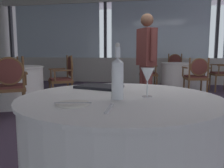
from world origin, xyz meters
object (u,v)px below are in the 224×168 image
at_px(dining_chair_0_3, 10,82).
at_px(dining_chair_1_1, 176,67).
at_px(water_bottle, 118,77).
at_px(side_plate, 73,104).
at_px(dining_chair_1_3, 197,74).
at_px(dining_chair_0_0, 65,75).
at_px(dining_chair_0_1, 9,73).
at_px(dining_chair_1_0, 224,70).
at_px(menu_book, 99,87).
at_px(dining_chair_1_2, 145,70).
at_px(diner_person_0, 146,57).
at_px(wine_glass, 148,76).

relative_size(dining_chair_0_3, dining_chair_1_1, 0.98).
relative_size(water_bottle, dining_chair_1_1, 0.34).
relative_size(side_plate, dining_chair_1_3, 0.20).
height_order(dining_chair_0_0, dining_chair_0_1, dining_chair_0_0).
distance_m(water_bottle, dining_chair_1_0, 5.65).
bearing_deg(menu_book, dining_chair_0_1, 147.70).
height_order(menu_book, dining_chair_1_2, dining_chair_1_2).
xyz_separation_m(dining_chair_1_3, diner_person_0, (-1.05, -1.48, 0.40)).
height_order(dining_chair_0_0, dining_chair_1_3, dining_chair_0_0).
height_order(dining_chair_0_0, dining_chair_0_3, dining_chair_0_3).
bearing_deg(dining_chair_0_1, dining_chair_1_2, 77.86).
bearing_deg(dining_chair_1_0, water_bottle, 60.93).
bearing_deg(diner_person_0, dining_chair_0_3, 168.78).
bearing_deg(menu_book, dining_chair_1_3, 85.13).
xyz_separation_m(wine_glass, dining_chair_0_3, (-2.19, 1.76, -0.31)).
bearing_deg(dining_chair_1_1, wine_glass, -14.42).
bearing_deg(dining_chair_1_3, menu_book, 151.78).
relative_size(dining_chair_1_0, diner_person_0, 0.56).
bearing_deg(side_plate, menu_book, 91.20).
xyz_separation_m(dining_chair_1_2, dining_chair_1_3, (1.19, -0.86, -0.01)).
height_order(dining_chair_0_1, dining_chair_1_2, dining_chair_1_2).
bearing_deg(dining_chair_1_2, dining_chair_0_0, -144.71).
bearing_deg(water_bottle, wine_glass, 31.16).
bearing_deg(dining_chair_1_3, dining_chair_1_1, -0.00).
height_order(dining_chair_0_0, dining_chair_1_2, dining_chair_0_0).
xyz_separation_m(side_plate, dining_chair_1_3, (1.28, 4.31, -0.21)).
xyz_separation_m(dining_chair_0_0, dining_chair_0_1, (-1.52, 0.27, -0.01)).
bearing_deg(diner_person_0, water_bottle, -122.31).
relative_size(wine_glass, dining_chair_0_0, 0.19).
bearing_deg(side_plate, dining_chair_1_0, 68.65).
bearing_deg(wine_glass, menu_book, 141.73).
distance_m(side_plate, dining_chair_0_1, 4.93).
distance_m(wine_glass, dining_chair_1_2, 4.89).
bearing_deg(dining_chair_1_0, menu_book, 57.21).
relative_size(dining_chair_0_0, dining_chair_1_2, 1.02).
relative_size(water_bottle, dining_chair_1_3, 0.36).
distance_m(dining_chair_0_3, dining_chair_1_1, 5.13).
distance_m(side_plate, dining_chair_1_1, 6.45).
distance_m(side_plate, dining_chair_1_0, 5.91).
bearing_deg(dining_chair_1_1, dining_chair_1_3, 0.00).
height_order(side_plate, wine_glass, wine_glass).
bearing_deg(wine_glass, water_bottle, -148.84).
xyz_separation_m(menu_book, dining_chair_1_3, (1.30, 3.70, -0.22)).
bearing_deg(water_bottle, side_plate, -135.54).
xyz_separation_m(wine_glass, dining_chair_0_0, (-1.92, 3.28, -0.33)).
bearing_deg(dining_chair_1_2, dining_chair_0_1, -166.18).
bearing_deg(side_plate, water_bottle, 44.46).
xyz_separation_m(menu_book, dining_chair_1_2, (0.10, 4.56, -0.21)).
bearing_deg(dining_chair_1_0, wine_glass, 62.23).
distance_m(water_bottle, dining_chair_1_2, 4.99).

